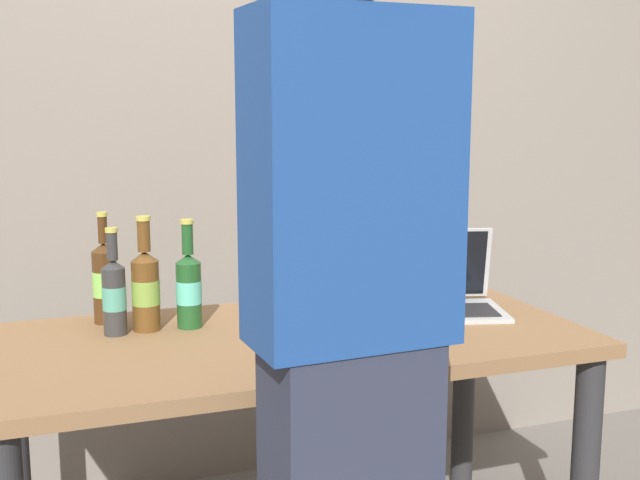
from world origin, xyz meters
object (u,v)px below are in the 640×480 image
coffee_mug (357,338)px  laptop (439,292)px  beer_bottle_dark (146,287)px  beer_bottle_brown (189,287)px  beer_bottle_amber (114,294)px  beer_bottle_green (105,281)px  person_figure (351,326)px

coffee_mug → laptop: bearing=39.5°
beer_bottle_dark → beer_bottle_brown: 0.12m
laptop → beer_bottle_amber: (-0.94, 0.06, 0.06)m
beer_bottle_green → beer_bottle_dark: (0.10, -0.12, -0.00)m
beer_bottle_amber → beer_bottle_green: size_ratio=0.92×
laptop → beer_bottle_brown: bearing=175.4°
coffee_mug → beer_bottle_amber: bearing=143.9°
beer_bottle_dark → beer_bottle_brown: bearing=-5.6°
beer_bottle_brown → coffee_mug: beer_bottle_brown is taller
beer_bottle_amber → beer_bottle_dark: 0.09m
beer_bottle_amber → beer_bottle_green: 0.13m
laptop → coffee_mug: size_ratio=3.58×
laptop → person_figure: person_figure is taller
beer_bottle_dark → beer_bottle_brown: (0.11, -0.01, -0.01)m
beer_bottle_green → person_figure: 0.93m
beer_bottle_green → beer_bottle_amber: bearing=-84.7°
beer_bottle_amber → beer_bottle_brown: (0.20, 0.00, 0.00)m
beer_bottle_green → coffee_mug: bearing=-43.6°
person_figure → coffee_mug: size_ratio=14.72×
laptop → beer_bottle_brown: size_ratio=1.39×
beer_bottle_amber → beer_bottle_dark: beer_bottle_dark is taller
beer_bottle_brown → person_figure: 0.74m
beer_bottle_green → coffee_mug: (0.55, -0.52, -0.07)m
beer_bottle_amber → beer_bottle_dark: (0.08, 0.01, 0.01)m
beer_bottle_amber → coffee_mug: (0.54, -0.39, -0.06)m
beer_bottle_dark → beer_bottle_green: bearing=129.8°
beer_bottle_amber → beer_bottle_green: beer_bottle_green is taller
beer_bottle_amber → person_figure: size_ratio=0.17×
laptop → beer_bottle_amber: beer_bottle_amber is taller
beer_bottle_amber → beer_bottle_green: bearing=95.3°
beer_bottle_dark → coffee_mug: bearing=-41.9°
beer_bottle_brown → person_figure: size_ratio=0.17×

